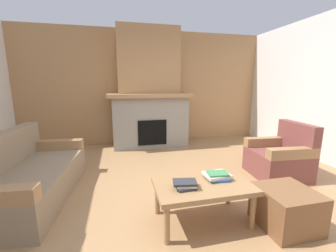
{
  "coord_description": "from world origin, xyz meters",
  "views": [
    {
      "loc": [
        -0.72,
        -2.33,
        1.44
      ],
      "look_at": [
        0.04,
        0.89,
        0.79
      ],
      "focal_mm": 22.74,
      "sensor_mm": 36.0,
      "label": 1
    }
  ],
  "objects_px": {
    "couch": "(28,178)",
    "ottoman": "(286,208)",
    "fireplace": "(149,96)",
    "coffee_table": "(203,188)",
    "armchair": "(280,158)"
  },
  "relations": [
    {
      "from": "armchair",
      "to": "ottoman",
      "type": "relative_size",
      "value": 1.63
    },
    {
      "from": "couch",
      "to": "ottoman",
      "type": "bearing_deg",
      "value": -23.56
    },
    {
      "from": "couch",
      "to": "ottoman",
      "type": "distance_m",
      "value": 3.02
    },
    {
      "from": "fireplace",
      "to": "coffee_table",
      "type": "bearing_deg",
      "value": -88.1
    },
    {
      "from": "couch",
      "to": "armchair",
      "type": "xyz_separation_m",
      "value": [
        3.61,
        -0.13,
        0.01
      ]
    },
    {
      "from": "fireplace",
      "to": "ottoman",
      "type": "distance_m",
      "value": 3.58
    },
    {
      "from": "couch",
      "to": "ottoman",
      "type": "height_order",
      "value": "couch"
    },
    {
      "from": "couch",
      "to": "ottoman",
      "type": "xyz_separation_m",
      "value": [
        2.77,
        -1.21,
        -0.09
      ]
    },
    {
      "from": "fireplace",
      "to": "coffee_table",
      "type": "relative_size",
      "value": 2.7
    },
    {
      "from": "fireplace",
      "to": "coffee_table",
      "type": "distance_m",
      "value": 3.15
    },
    {
      "from": "coffee_table",
      "to": "ottoman",
      "type": "relative_size",
      "value": 1.92
    },
    {
      "from": "ottoman",
      "to": "couch",
      "type": "bearing_deg",
      "value": 156.44
    },
    {
      "from": "armchair",
      "to": "ottoman",
      "type": "height_order",
      "value": "armchair"
    },
    {
      "from": "fireplace",
      "to": "armchair",
      "type": "relative_size",
      "value": 3.18
    },
    {
      "from": "fireplace",
      "to": "coffee_table",
      "type": "height_order",
      "value": "fireplace"
    }
  ]
}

